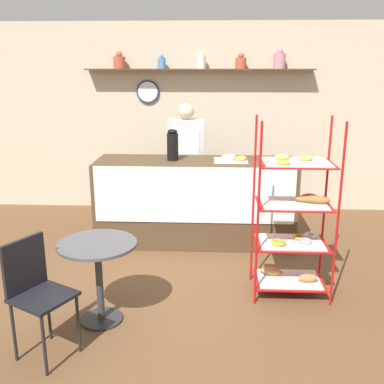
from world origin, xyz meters
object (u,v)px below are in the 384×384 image
at_px(pastry_rack, 293,223).
at_px(coffee_carafe, 173,145).
at_px(person_worker, 186,161).
at_px(donut_tray_counter, 233,159).
at_px(cafe_chair, 35,285).
at_px(cafe_table, 98,263).

height_order(pastry_rack, coffee_carafe, pastry_rack).
height_order(person_worker, donut_tray_counter, person_worker).
height_order(pastry_rack, cafe_chair, pastry_rack).
xyz_separation_m(cafe_table, coffee_carafe, (0.46, 1.86, 0.67)).
xyz_separation_m(pastry_rack, person_worker, (-1.10, 1.83, 0.19)).
height_order(person_worker, cafe_chair, person_worker).
xyz_separation_m(cafe_chair, coffee_carafe, (0.81, 2.32, 0.64)).
bearing_deg(pastry_rack, cafe_table, -160.82).
xyz_separation_m(cafe_chair, donut_tray_counter, (1.52, 2.34, 0.48)).
xyz_separation_m(pastry_rack, donut_tray_counter, (-0.51, 1.29, 0.34)).
xyz_separation_m(pastry_rack, coffee_carafe, (-1.23, 1.27, 0.50)).
bearing_deg(person_worker, cafe_table, -103.65).
relative_size(cafe_table, coffee_carafe, 1.92).
bearing_deg(pastry_rack, cafe_chair, -152.72).
height_order(cafe_table, coffee_carafe, coffee_carafe).
relative_size(cafe_table, donut_tray_counter, 1.82).
bearing_deg(cafe_table, pastry_rack, 19.18).
distance_m(pastry_rack, cafe_chair, 2.29).
xyz_separation_m(cafe_table, cafe_chair, (-0.35, -0.46, 0.03)).
xyz_separation_m(pastry_rack, cafe_chair, (-2.04, -1.05, -0.14)).
xyz_separation_m(person_worker, donut_tray_counter, (0.58, -0.54, 0.15)).
bearing_deg(coffee_carafe, donut_tray_counter, 1.35).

